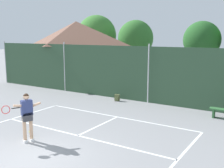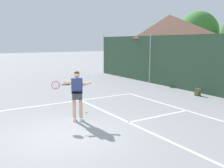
# 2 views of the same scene
# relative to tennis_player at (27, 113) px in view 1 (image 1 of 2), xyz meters

# --- Properties ---
(ground_plane) EXTENTS (120.00, 120.00, 0.00)m
(ground_plane) POSITION_rel_tennis_player_xyz_m (1.19, -0.99, -1.11)
(ground_plane) COLOR gray
(court_markings) EXTENTS (8.30, 11.10, 0.01)m
(court_markings) POSITION_rel_tennis_player_xyz_m (1.19, -0.34, -1.11)
(court_markings) COLOR white
(court_markings) RESTS_ON ground
(chainlink_fence) EXTENTS (26.09, 0.09, 3.46)m
(chainlink_fence) POSITION_rel_tennis_player_xyz_m (1.19, 8.01, 0.54)
(chainlink_fence) COLOR #2D4C33
(chainlink_fence) RESTS_ON ground
(clubhouse_building) EXTENTS (7.45, 5.25, 5.04)m
(clubhouse_building) POSITION_rel_tennis_player_xyz_m (-6.93, 11.34, 1.50)
(clubhouse_building) COLOR silver
(clubhouse_building) RESTS_ON ground
(treeline_backdrop) EXTENTS (27.89, 4.63, 7.02)m
(treeline_backdrop) POSITION_rel_tennis_player_xyz_m (2.84, 18.90, 2.92)
(treeline_backdrop) COLOR brown
(treeline_backdrop) RESTS_ON ground
(tennis_player) EXTENTS (0.60, 1.36, 1.85)m
(tennis_player) POSITION_rel_tennis_player_xyz_m (0.00, 0.00, 0.00)
(tennis_player) COLOR silver
(tennis_player) RESTS_ON ground
(tennis_ball) EXTENTS (0.07, 0.07, 0.07)m
(tennis_ball) POSITION_rel_tennis_player_xyz_m (-0.74, 0.71, -1.08)
(tennis_ball) COLOR #CCE033
(tennis_ball) RESTS_ON ground
(backpack_olive) EXTENTS (0.30, 0.27, 0.46)m
(backpack_olive) POSITION_rel_tennis_player_xyz_m (-0.55, 7.35, -0.92)
(backpack_olive) COLOR #566038
(backpack_olive) RESTS_ON ground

